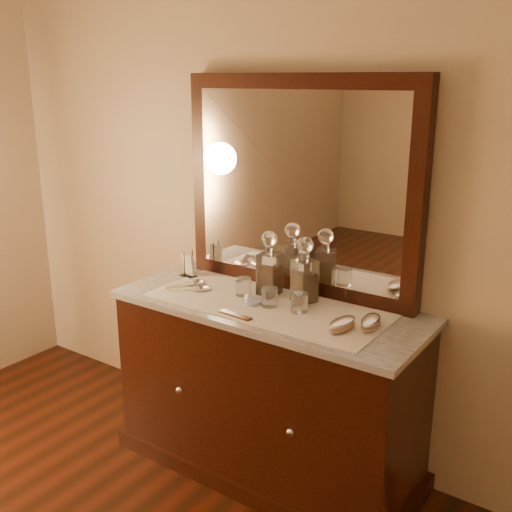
% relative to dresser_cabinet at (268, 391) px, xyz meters
% --- Properties ---
extents(dresser_cabinet, '(1.40, 0.55, 0.82)m').
position_rel_dresser_cabinet_xyz_m(dresser_cabinet, '(0.00, 0.00, 0.00)').
color(dresser_cabinet, black).
rests_on(dresser_cabinet, floor).
extents(dresser_plinth, '(1.46, 0.59, 0.08)m').
position_rel_dresser_cabinet_xyz_m(dresser_plinth, '(0.00, 0.00, -0.37)').
color(dresser_plinth, black).
rests_on(dresser_plinth, floor).
extents(knob_left, '(0.04, 0.04, 0.04)m').
position_rel_dresser_cabinet_xyz_m(knob_left, '(-0.30, -0.28, 0.04)').
color(knob_left, silver).
rests_on(knob_left, dresser_cabinet).
extents(knob_right, '(0.04, 0.04, 0.04)m').
position_rel_dresser_cabinet_xyz_m(knob_right, '(0.30, -0.28, 0.04)').
color(knob_right, silver).
rests_on(knob_right, dresser_cabinet).
extents(marble_top, '(1.44, 0.59, 0.03)m').
position_rel_dresser_cabinet_xyz_m(marble_top, '(0.00, 0.00, 0.42)').
color(marble_top, silver).
rests_on(marble_top, dresser_cabinet).
extents(mirror_frame, '(1.20, 0.08, 1.00)m').
position_rel_dresser_cabinet_xyz_m(mirror_frame, '(0.00, 0.25, 0.94)').
color(mirror_frame, black).
rests_on(mirror_frame, marble_top).
extents(mirror_glass, '(1.06, 0.01, 0.86)m').
position_rel_dresser_cabinet_xyz_m(mirror_glass, '(0.00, 0.21, 0.94)').
color(mirror_glass, white).
rests_on(mirror_glass, marble_top).
extents(lace_runner, '(1.10, 0.45, 0.00)m').
position_rel_dresser_cabinet_xyz_m(lace_runner, '(0.00, -0.02, 0.44)').
color(lace_runner, silver).
rests_on(lace_runner, marble_top).
extents(pin_dish, '(0.11, 0.11, 0.02)m').
position_rel_dresser_cabinet_xyz_m(pin_dish, '(-0.06, -0.05, 0.45)').
color(pin_dish, white).
rests_on(pin_dish, lace_runner).
extents(comb, '(0.17, 0.04, 0.01)m').
position_rel_dresser_cabinet_xyz_m(comb, '(-0.03, -0.21, 0.45)').
color(comb, brown).
rests_on(comb, lace_runner).
extents(napkin_rack, '(0.10, 0.07, 0.13)m').
position_rel_dresser_cabinet_xyz_m(napkin_rack, '(-0.55, 0.09, 0.49)').
color(napkin_rack, black).
rests_on(napkin_rack, marble_top).
extents(decanter_left, '(0.10, 0.10, 0.30)m').
position_rel_dresser_cabinet_xyz_m(decanter_left, '(-0.06, 0.10, 0.56)').
color(decanter_left, brown).
rests_on(decanter_left, lace_runner).
extents(decanter_right, '(0.12, 0.12, 0.30)m').
position_rel_dresser_cabinet_xyz_m(decanter_right, '(0.12, 0.11, 0.56)').
color(decanter_right, brown).
rests_on(decanter_right, lace_runner).
extents(brush_near, '(0.08, 0.17, 0.04)m').
position_rel_dresser_cabinet_xyz_m(brush_near, '(0.41, -0.08, 0.47)').
color(brush_near, tan).
rests_on(brush_near, lace_runner).
extents(brush_far, '(0.10, 0.17, 0.04)m').
position_rel_dresser_cabinet_xyz_m(brush_far, '(0.49, 0.01, 0.47)').
color(brush_far, tan).
rests_on(brush_far, lace_runner).
extents(hand_mirror_outer, '(0.13, 0.21, 0.02)m').
position_rel_dresser_cabinet_xyz_m(hand_mirror_outer, '(-0.45, -0.01, 0.45)').
color(hand_mirror_outer, silver).
rests_on(hand_mirror_outer, lace_runner).
extents(hand_mirror_inner, '(0.18, 0.17, 0.02)m').
position_rel_dresser_cabinet_xyz_m(hand_mirror_inner, '(-0.38, -0.05, 0.45)').
color(hand_mirror_inner, silver).
rests_on(hand_mirror_inner, lace_runner).
extents(tumblers, '(0.39, 0.12, 0.08)m').
position_rel_dresser_cabinet_xyz_m(tumblers, '(0.01, -0.01, 0.49)').
color(tumblers, white).
rests_on(tumblers, lace_runner).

